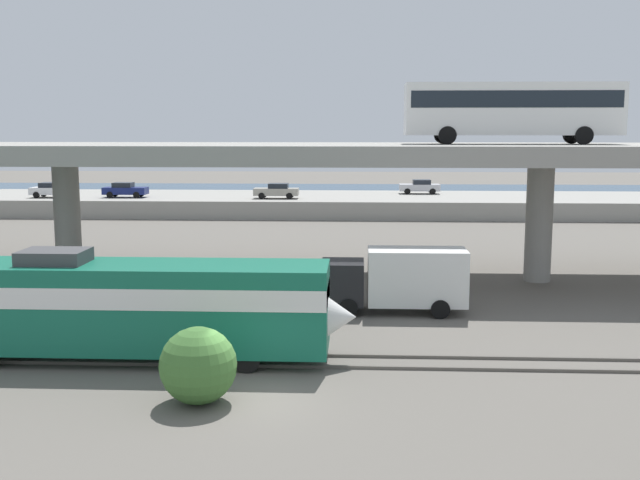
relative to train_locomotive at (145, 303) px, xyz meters
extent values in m
plane|color=#605B54|center=(4.58, -4.00, -2.19)|extent=(260.00, 260.00, 0.00)
cube|color=#59544C|center=(4.58, -0.71, -2.13)|extent=(110.00, 0.12, 0.12)
cube|color=#59544C|center=(4.58, 0.71, -2.13)|extent=(110.00, 0.12, 0.12)
cube|color=#14664C|center=(-0.76, 0.00, -0.11)|extent=(15.23, 3.00, 3.20)
cube|color=white|center=(-0.76, 0.00, 0.46)|extent=(15.23, 3.04, 0.77)
cone|color=white|center=(6.86, 0.00, -0.43)|extent=(2.08, 2.85, 2.85)
cube|color=black|center=(5.30, 0.00, 0.78)|extent=(2.08, 2.70, 1.02)
cube|color=#3F3F42|center=(-3.36, 0.00, 1.74)|extent=(2.40, 1.80, 0.50)
cylinder|color=black|center=(4.00, 1.35, -1.71)|extent=(0.96, 0.18, 0.96)
cylinder|color=black|center=(4.00, -1.35, -1.71)|extent=(0.96, 0.18, 0.96)
cylinder|color=black|center=(-5.52, 1.35, -1.71)|extent=(0.96, 0.18, 0.96)
cube|color=gray|center=(4.58, 16.00, 5.05)|extent=(96.00, 11.04, 1.05)
cylinder|color=gray|center=(-9.02, 16.00, 1.17)|extent=(1.50, 1.50, 6.71)
cylinder|color=gray|center=(18.18, 16.00, 1.17)|extent=(1.50, 1.50, 6.71)
cube|color=silver|center=(16.56, 16.64, 7.52)|extent=(12.00, 2.55, 2.90)
cube|color=black|center=(16.56, 16.64, 8.04)|extent=(11.52, 2.59, 0.93)
cube|color=black|center=(10.61, 16.64, 7.87)|extent=(0.08, 2.30, 1.74)
cylinder|color=black|center=(12.84, 15.43, 6.07)|extent=(1.00, 0.26, 1.00)
cylinder|color=black|center=(12.84, 17.85, 6.07)|extent=(1.00, 0.26, 1.00)
cylinder|color=black|center=(20.28, 15.43, 6.07)|extent=(1.00, 0.26, 1.00)
cylinder|color=black|center=(20.28, 17.85, 6.07)|extent=(1.00, 0.26, 1.00)
cube|color=black|center=(7.22, 8.01, -0.75)|extent=(2.00, 2.30, 2.00)
cube|color=silver|center=(10.72, 8.01, -0.45)|extent=(4.60, 2.30, 2.60)
cylinder|color=black|center=(7.51, 6.91, -1.75)|extent=(0.88, 0.28, 0.88)
cylinder|color=black|center=(7.51, 9.10, -1.75)|extent=(0.88, 0.28, 0.88)
cylinder|color=black|center=(11.73, 6.91, -1.75)|extent=(0.88, 0.28, 0.88)
cylinder|color=black|center=(11.73, 9.10, -1.75)|extent=(0.88, 0.28, 0.88)
cube|color=gray|center=(4.58, 51.00, -1.32)|extent=(74.82, 13.86, 1.75)
cube|color=silver|center=(-22.69, 47.62, 0.23)|extent=(4.25, 1.88, 0.70)
cube|color=#1E232B|center=(-22.90, 47.62, 0.82)|extent=(1.87, 1.65, 0.48)
cylinder|color=black|center=(-21.37, 48.51, -0.12)|extent=(0.64, 0.20, 0.64)
cylinder|color=black|center=(-21.37, 46.73, -0.12)|extent=(0.64, 0.20, 0.64)
cylinder|color=black|center=(-24.01, 48.51, -0.12)|extent=(0.64, 0.20, 0.64)
cylinder|color=black|center=(-24.01, 46.73, -0.12)|extent=(0.64, 0.20, 0.64)
cube|color=#9E998C|center=(-0.14, 47.59, 0.23)|extent=(4.40, 1.73, 0.70)
cube|color=#1E232B|center=(0.08, 47.59, 0.82)|extent=(1.94, 1.53, 0.48)
cylinder|color=black|center=(-1.51, 46.77, -0.12)|extent=(0.64, 0.20, 0.64)
cylinder|color=black|center=(-1.51, 48.41, -0.12)|extent=(0.64, 0.20, 0.64)
cylinder|color=black|center=(1.22, 46.77, -0.12)|extent=(0.64, 0.20, 0.64)
cylinder|color=black|center=(1.22, 48.41, -0.12)|extent=(0.64, 0.20, 0.64)
cube|color=navy|center=(-15.42, 48.06, 0.23)|extent=(4.33, 1.74, 0.70)
cube|color=#1E232B|center=(-15.63, 48.06, 0.82)|extent=(1.90, 1.53, 0.48)
cylinder|color=black|center=(-14.08, 48.89, -0.12)|extent=(0.64, 0.20, 0.64)
cylinder|color=black|center=(-14.08, 47.23, -0.12)|extent=(0.64, 0.20, 0.64)
cylinder|color=black|center=(-16.76, 48.89, -0.12)|extent=(0.64, 0.20, 0.64)
cylinder|color=black|center=(-16.76, 47.23, -0.12)|extent=(0.64, 0.20, 0.64)
cube|color=#B7B7BC|center=(14.43, 53.81, 0.23)|extent=(4.24, 1.88, 0.70)
cube|color=#1E232B|center=(14.64, 53.81, 0.82)|extent=(1.87, 1.66, 0.48)
cylinder|color=black|center=(13.11, 52.91, -0.12)|extent=(0.64, 0.20, 0.64)
cylinder|color=black|center=(13.11, 54.70, -0.12)|extent=(0.64, 0.20, 0.64)
cylinder|color=black|center=(15.74, 52.91, -0.12)|extent=(0.64, 0.20, 0.64)
cylinder|color=black|center=(15.74, 54.70, -0.12)|extent=(0.64, 0.20, 0.64)
cube|color=navy|center=(4.58, 74.00, -2.19)|extent=(140.00, 36.00, 0.01)
sphere|color=#407032|center=(2.91, -4.42, -0.96)|extent=(2.47, 2.47, 2.47)
camera|label=1|loc=(7.92, -27.51, 6.47)|focal=42.94mm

